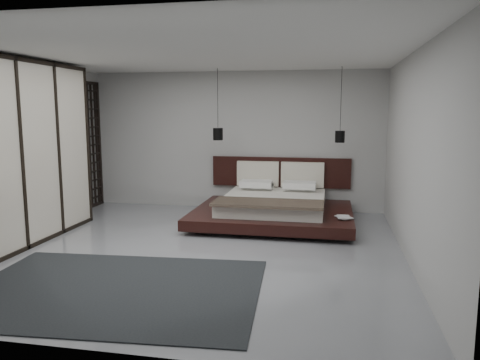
% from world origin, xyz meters
% --- Properties ---
extents(floor, '(6.00, 6.00, 0.00)m').
position_xyz_m(floor, '(0.00, 0.00, 0.00)').
color(floor, gray).
rests_on(floor, ground).
extents(ceiling, '(6.00, 6.00, 0.00)m').
position_xyz_m(ceiling, '(0.00, 0.00, 2.80)').
color(ceiling, white).
rests_on(ceiling, wall_back).
extents(wall_back, '(6.00, 0.00, 6.00)m').
position_xyz_m(wall_back, '(0.00, 3.00, 1.40)').
color(wall_back, '#ADADAB').
rests_on(wall_back, floor).
extents(wall_front, '(6.00, 0.00, 6.00)m').
position_xyz_m(wall_front, '(0.00, -3.00, 1.40)').
color(wall_front, '#ADADAB').
rests_on(wall_front, floor).
extents(wall_left, '(0.00, 6.00, 6.00)m').
position_xyz_m(wall_left, '(-3.00, 0.00, 1.40)').
color(wall_left, '#ADADAB').
rests_on(wall_left, floor).
extents(wall_right, '(0.00, 6.00, 6.00)m').
position_xyz_m(wall_right, '(3.00, 0.00, 1.40)').
color(wall_right, '#ADADAB').
rests_on(wall_right, floor).
extents(lattice_screen, '(0.05, 0.90, 2.60)m').
position_xyz_m(lattice_screen, '(-2.95, 2.45, 1.30)').
color(lattice_screen, black).
rests_on(lattice_screen, floor).
extents(bed, '(2.79, 2.40, 1.08)m').
position_xyz_m(bed, '(0.95, 1.91, 0.29)').
color(bed, black).
rests_on(bed, floor).
extents(book_lower, '(0.32, 0.35, 0.03)m').
position_xyz_m(book_lower, '(2.10, 1.25, 0.27)').
color(book_lower, '#99724C').
rests_on(book_lower, bed).
extents(book_upper, '(0.22, 0.29, 0.02)m').
position_xyz_m(book_upper, '(2.08, 1.22, 0.30)').
color(book_upper, '#99724C').
rests_on(book_upper, book_lower).
extents(pendant_left, '(0.19, 0.19, 1.35)m').
position_xyz_m(pendant_left, '(-0.20, 2.35, 1.57)').
color(pendant_left, black).
rests_on(pendant_left, ceiling).
extents(pendant_right, '(0.18, 0.18, 1.37)m').
position_xyz_m(pendant_right, '(2.10, 2.35, 1.55)').
color(pendant_right, black).
rests_on(pendant_right, ceiling).
extents(wardrobe, '(0.66, 2.81, 2.76)m').
position_xyz_m(wardrobe, '(-2.70, -0.03, 1.38)').
color(wardrobe, beige).
rests_on(wardrobe, floor).
extents(rug, '(3.46, 2.58, 0.01)m').
position_xyz_m(rug, '(-0.43, -1.70, 0.01)').
color(rug, black).
rests_on(rug, floor).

